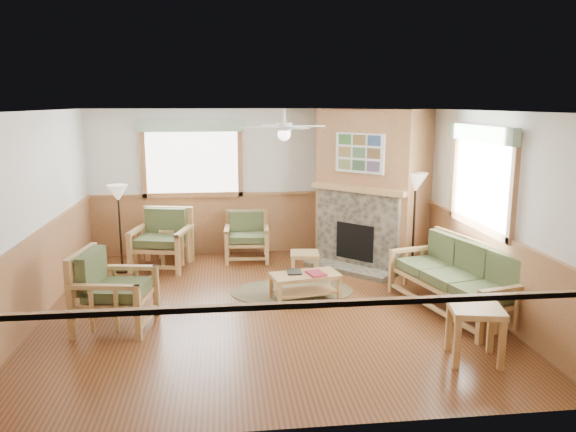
{
  "coord_description": "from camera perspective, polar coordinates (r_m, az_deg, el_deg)",
  "views": [
    {
      "loc": [
        -0.55,
        -7.41,
        2.8
      ],
      "look_at": [
        0.4,
        0.7,
        1.15
      ],
      "focal_mm": 35.0,
      "sensor_mm": 36.0,
      "label": 1
    }
  ],
  "objects": [
    {
      "name": "book_red",
      "position": [
        8.07,
        2.87,
        -5.75
      ],
      "size": [
        0.3,
        0.35,
        0.03
      ],
      "primitive_type": "cube",
      "rotation": [
        0.0,
        0.0,
        0.29
      ],
      "color": "maroon",
      "rests_on": "coffee_table"
    },
    {
      "name": "floor",
      "position": [
        7.95,
        -2.31,
        -9.26
      ],
      "size": [
        6.0,
        6.0,
        0.01
      ],
      "primitive_type": "cube",
      "color": "brown",
      "rests_on": "ground"
    },
    {
      "name": "ceiling_fan",
      "position": [
        7.76,
        -0.4,
        10.38
      ],
      "size": [
        1.59,
        1.59,
        0.36
      ],
      "primitive_type": null,
      "rotation": [
        0.0,
        0.0,
        0.35
      ],
      "color": "white",
      "rests_on": "ceiling"
    },
    {
      "name": "braided_rug",
      "position": [
        8.56,
        0.39,
        -7.64
      ],
      "size": [
        2.28,
        2.28,
        0.01
      ],
      "primitive_type": "cylinder",
      "rotation": [
        0.0,
        0.0,
        -0.28
      ],
      "color": "brown",
      "rests_on": "floor"
    },
    {
      "name": "end_table_sofa",
      "position": [
        6.63,
        18.43,
        -11.26
      ],
      "size": [
        0.65,
        0.63,
        0.62
      ],
      "primitive_type": null,
      "rotation": [
        0.0,
        0.0,
        -0.2
      ],
      "color": "tan",
      "rests_on": "floor"
    },
    {
      "name": "armchair_back_right",
      "position": [
        10.15,
        -4.21,
        -2.1
      ],
      "size": [
        0.81,
        0.81,
        0.87
      ],
      "primitive_type": null,
      "rotation": [
        0.0,
        0.0,
        -0.05
      ],
      "color": "tan",
      "rests_on": "floor"
    },
    {
      "name": "wainscot",
      "position": [
        7.77,
        -2.34,
        -5.43
      ],
      "size": [
        6.0,
        6.0,
        1.1
      ],
      "primitive_type": null,
      "color": "#9A683F",
      "rests_on": "floor"
    },
    {
      "name": "footstool",
      "position": [
        9.23,
        1.7,
        -4.93
      ],
      "size": [
        0.51,
        0.51,
        0.4
      ],
      "primitive_type": null,
      "rotation": [
        0.0,
        0.0,
        -0.11
      ],
      "color": "tan",
      "rests_on": "floor"
    },
    {
      "name": "window_right",
      "position": [
        8.03,
        19.5,
        8.85
      ],
      "size": [
        0.16,
        1.9,
        1.5
      ],
      "primitive_type": null,
      "color": "white",
      "rests_on": "wall_right"
    },
    {
      "name": "wall_right",
      "position": [
        8.35,
        18.61,
        0.81
      ],
      "size": [
        0.02,
        6.0,
        2.7
      ],
      "primitive_type": "cube",
      "color": "white",
      "rests_on": "floor"
    },
    {
      "name": "end_table_chairs",
      "position": [
        10.31,
        -11.48,
        -2.79
      ],
      "size": [
        0.64,
        0.63,
        0.62
      ],
      "primitive_type": null,
      "rotation": [
        0.0,
        0.0,
        0.19
      ],
      "color": "tan",
      "rests_on": "floor"
    },
    {
      "name": "wall_left",
      "position": [
        7.94,
        -24.52,
        -0.15
      ],
      "size": [
        0.02,
        6.0,
        2.7
      ],
      "primitive_type": "cube",
      "color": "white",
      "rests_on": "floor"
    },
    {
      "name": "armchair_back_left",
      "position": [
        9.85,
        -12.75,
        -2.35
      ],
      "size": [
        1.07,
        1.07,
        1.0
      ],
      "primitive_type": null,
      "rotation": [
        0.0,
        0.0,
        -0.23
      ],
      "color": "tan",
      "rests_on": "floor"
    },
    {
      "name": "fireplace",
      "position": [
        9.92,
        8.6,
        2.89
      ],
      "size": [
        3.11,
        3.11,
        2.7
      ],
      "primitive_type": null,
      "rotation": [
        0.0,
        0.0,
        -0.79
      ],
      "color": "#9A683F",
      "rests_on": "floor"
    },
    {
      "name": "coffee_table",
      "position": [
        8.17,
        1.75,
        -7.19
      ],
      "size": [
        1.05,
        0.67,
        0.39
      ],
      "primitive_type": null,
      "rotation": [
        0.0,
        0.0,
        0.2
      ],
      "color": "tan",
      "rests_on": "floor"
    },
    {
      "name": "ceiling",
      "position": [
        7.43,
        -2.48,
        10.64
      ],
      "size": [
        6.0,
        6.0,
        0.01
      ],
      "primitive_type": "cube",
      "color": "white",
      "rests_on": "floor"
    },
    {
      "name": "floor_lamp_right",
      "position": [
        9.4,
        12.67,
        -0.82
      ],
      "size": [
        0.49,
        0.49,
        1.7
      ],
      "primitive_type": null,
      "rotation": [
        0.0,
        0.0,
        0.31
      ],
      "color": "black",
      "rests_on": "floor"
    },
    {
      "name": "armchair_left",
      "position": [
        7.45,
        -17.15,
        -7.13
      ],
      "size": [
        1.01,
        1.01,
        0.99
      ],
      "primitive_type": null,
      "rotation": [
        0.0,
        0.0,
        1.42
      ],
      "color": "tan",
      "rests_on": "floor"
    },
    {
      "name": "sofa",
      "position": [
        7.97,
        16.64,
        -6.05
      ],
      "size": [
        2.2,
        1.32,
        0.95
      ],
      "primitive_type": null,
      "rotation": [
        0.0,
        0.0,
        -1.32
      ],
      "color": "tan",
      "rests_on": "floor"
    },
    {
      "name": "window_back",
      "position": [
        10.39,
        -9.85,
        9.77
      ],
      "size": [
        1.9,
        0.16,
        1.5
      ],
      "primitive_type": null,
      "color": "white",
      "rests_on": "wall_back"
    },
    {
      "name": "book_dark",
      "position": [
        8.15,
        0.64,
        -5.62
      ],
      "size": [
        0.21,
        0.28,
        0.03
      ],
      "primitive_type": "cube",
      "rotation": [
        0.0,
        0.0,
        -0.04
      ],
      "color": "#272720",
      "rests_on": "coffee_table"
    },
    {
      "name": "floor_lamp_left",
      "position": [
        9.75,
        -16.7,
        -1.24
      ],
      "size": [
        0.42,
        0.42,
        1.49
      ],
      "primitive_type": null,
      "rotation": [
        0.0,
        0.0,
        -0.27
      ],
      "color": "black",
      "rests_on": "floor"
    },
    {
      "name": "wall_back",
      "position": [
        10.53,
        -3.62,
        3.48
      ],
      "size": [
        6.0,
        0.02,
        2.7
      ],
      "primitive_type": "cube",
      "color": "white",
      "rests_on": "floor"
    },
    {
      "name": "wall_front",
      "position": [
        4.68,
        0.4,
        -6.65
      ],
      "size": [
        6.0,
        0.02,
        2.7
      ],
      "primitive_type": "cube",
      "color": "white",
      "rests_on": "floor"
    }
  ]
}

